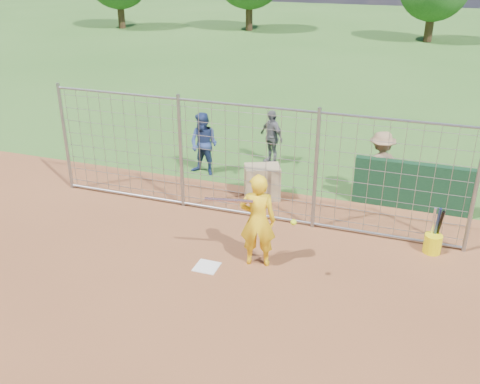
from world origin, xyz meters
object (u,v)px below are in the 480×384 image
at_px(bystander_c, 380,166).
at_px(equipment_bin, 262,182).
at_px(batter, 258,221).
at_px(bucket_with_bats, 433,241).
at_px(bystander_a, 204,144).
at_px(bystander_b, 271,137).

bearing_deg(bystander_c, equipment_bin, -11.31).
bearing_deg(batter, bucket_with_bats, -165.87).
height_order(bystander_c, bucket_with_bats, bystander_c).
bearing_deg(bystander_c, batter, 33.69).
xyz_separation_m(bystander_c, bucket_with_bats, (1.29, -2.13, -0.58)).
distance_m(bystander_a, bystander_b, 1.93).
distance_m(equipment_bin, bucket_with_bats, 4.05).
bearing_deg(bystander_c, bystander_a, -30.68).
bearing_deg(batter, bystander_c, -128.16).
relative_size(bystander_c, equipment_bin, 2.05).
bearing_deg(bucket_with_bats, batter, -153.86).
relative_size(batter, bystander_b, 1.22).
height_order(bystander_c, equipment_bin, bystander_c).
bearing_deg(bystander_b, bucket_with_bats, -4.49).
height_order(bystander_b, bystander_c, bystander_c).
height_order(batter, bystander_c, batter).
distance_m(bystander_c, equipment_bin, 2.74).
xyz_separation_m(batter, bystander_b, (-1.21, 5.00, -0.16)).
bearing_deg(equipment_bin, batter, -98.97).
height_order(bystander_b, bucket_with_bats, bystander_b).
relative_size(bystander_c, bucket_with_bats, 1.69).
bearing_deg(bucket_with_bats, bystander_a, 159.12).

